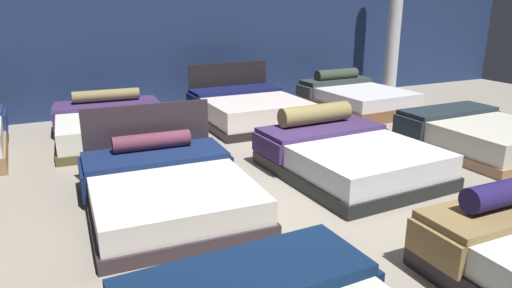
# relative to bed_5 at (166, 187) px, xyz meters

# --- Properties ---
(ground_plane) EXTENTS (18.00, 18.00, 0.02)m
(ground_plane) POSITION_rel_bed_5_xyz_m (1.10, -0.39, -0.22)
(ground_plane) COLOR gray
(showroom_back_wall) EXTENTS (18.00, 0.06, 3.50)m
(showroom_back_wall) POSITION_rel_bed_5_xyz_m (1.10, 4.47, 1.54)
(showroom_back_wall) COLOR navy
(showroom_back_wall) RESTS_ON ground_plane
(bed_5) EXTENTS (1.70, 2.12, 0.91)m
(bed_5) POSITION_rel_bed_5_xyz_m (0.00, 0.00, 0.00)
(bed_5) COLOR #30262B
(bed_5) RESTS_ON ground_plane
(bed_6) EXTENTS (1.75, 2.08, 0.75)m
(bed_6) POSITION_rel_bed_5_xyz_m (2.26, -0.03, 0.03)
(bed_6) COLOR black
(bed_6) RESTS_ON ground_plane
(bed_7) EXTENTS (1.64, 1.92, 0.50)m
(bed_7) POSITION_rel_bed_5_xyz_m (4.55, -0.07, 0.01)
(bed_7) COLOR #936D50
(bed_7) RESTS_ON ground_plane
(bed_9) EXTENTS (1.79, 2.15, 0.67)m
(bed_9) POSITION_rel_bed_5_xyz_m (-0.11, 2.80, 0.01)
(bed_9) COLOR brown
(bed_9) RESTS_ON ground_plane
(bed_10) EXTENTS (1.71, 1.99, 0.96)m
(bed_10) POSITION_rel_bed_5_xyz_m (2.22, 2.80, 0.04)
(bed_10) COLOR black
(bed_10) RESTS_ON ground_plane
(bed_11) EXTENTS (1.66, 2.08, 0.74)m
(bed_11) POSITION_rel_bed_5_xyz_m (4.53, 2.78, 0.04)
(bed_11) COLOR brown
(bed_11) RESTS_ON ground_plane
(support_pillar) EXTENTS (0.30, 0.30, 3.50)m
(support_pillar) POSITION_rel_bed_5_xyz_m (6.05, 3.58, 1.54)
(support_pillar) COLOR silver
(support_pillar) RESTS_ON ground_plane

